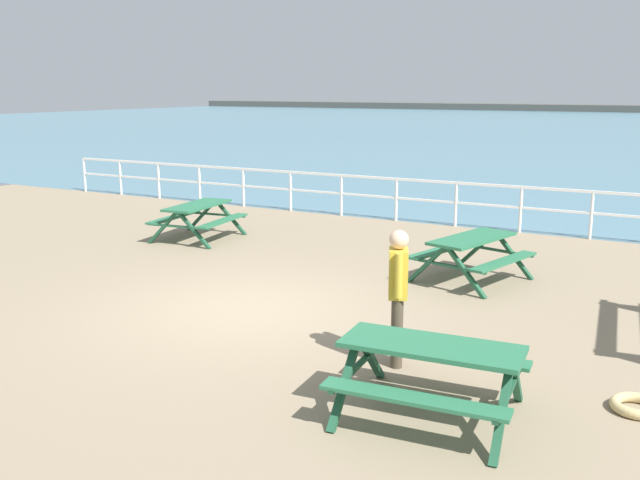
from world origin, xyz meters
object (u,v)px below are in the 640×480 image
Objects in this scene: visitor at (398,289)px; picnic_table_mid_centre at (431,362)px; picnic_table_near_right at (198,213)px; picnic_table_near_left at (472,248)px.

picnic_table_mid_centre is at bearing 103.19° from visitor.
picnic_table_near_left is at bearing -100.91° from picnic_table_near_right.
picnic_table_near_left is 1.28× the size of visitor.
picnic_table_near_right is at bearing 137.78° from picnic_table_mid_centre.
visitor is at bearing -160.53° from picnic_table_near_left.
visitor reaches higher than picnic_table_near_left.
picnic_table_near_right is 8.08m from visitor.
visitor reaches higher than picnic_table_near_right.
visitor is (-0.82, 1.11, 0.36)m from picnic_table_mid_centre.
picnic_table_mid_centre is at bearing -152.62° from picnic_table_near_left.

